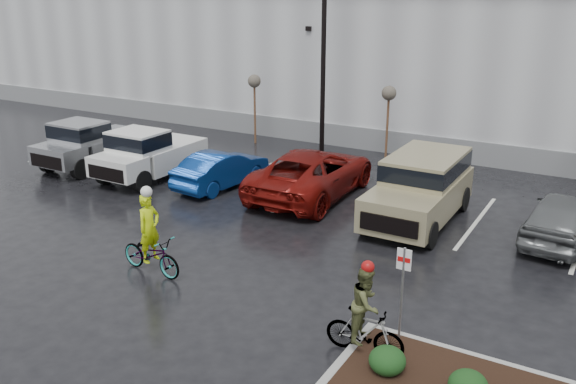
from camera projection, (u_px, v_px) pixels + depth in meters
The scene contains 16 objects.
ground at pixel (241, 304), 14.21m from camera, with size 120.00×120.00×0.00m, color black.
warehouse at pixel (482, 55), 31.06m from camera, with size 60.50×15.50×7.20m.
wooded_ridge at pixel (547, 37), 50.12m from camera, with size 80.00×25.00×6.00m, color #263E1A.
lamppost at pixel (324, 21), 24.10m from camera, with size 0.50×1.00×9.22m.
sapling_west at pixel (254, 85), 27.77m from camera, with size 0.60×0.60×3.20m.
sapling_mid at pixel (389, 97), 24.69m from camera, with size 0.60×0.60×3.20m.
shrub_a at pixel (387, 360), 11.36m from camera, with size 0.70×0.70×0.52m, color #123415.
fire_lane_sign at pixel (402, 284), 12.12m from camera, with size 0.30×0.05×2.20m.
pickup_silver at pixel (98, 141), 24.93m from camera, with size 2.10×5.20×1.96m, color #A1A4A9, non-canonical shape.
pickup_white at pixel (155, 151), 23.48m from camera, with size 2.10×5.20×1.96m, color silver, non-canonical shape.
car_blue at pixel (222, 169), 22.28m from camera, with size 1.41×4.04×1.33m, color navy.
car_red at pixel (312, 173), 21.29m from camera, with size 2.75×5.96×1.66m, color maroon.
suv_tan at pixel (419, 190), 18.83m from camera, with size 2.20×5.10×2.06m, color gray, non-canonical shape.
car_grey at pixel (563, 217), 17.50m from camera, with size 1.73×4.30×1.46m, color slate.
cyclist_hivis at pixel (151, 247), 15.53m from camera, with size 1.99×0.82×2.35m.
cyclist_olive at pixel (365, 320), 12.05m from camera, with size 1.61×0.78×2.06m.
Camera 1 is at (7.26, -10.36, 7.06)m, focal length 38.00 mm.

